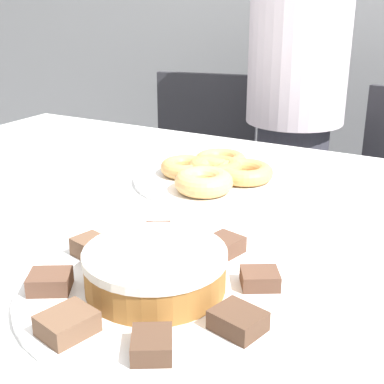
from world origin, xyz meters
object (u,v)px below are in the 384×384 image
frosted_cake (155,269)px  office_chair_left (196,199)px  plate_donuts (214,179)px  person_standing (295,106)px  plate_cake (156,291)px

frosted_cake → office_chair_left: bearing=116.1°
plate_donuts → frosted_cake: 0.47m
frosted_cake → person_standing: bearing=99.8°
plate_cake → frosted_cake: 0.03m
person_standing → plate_donuts: 0.73m
person_standing → office_chair_left: (-0.38, 0.02, -0.40)m
office_chair_left → plate_donuts: office_chair_left is taller
office_chair_left → plate_donuts: size_ratio=2.53×
office_chair_left → person_standing: bearing=-15.1°
plate_donuts → frosted_cake: bearing=-73.0°
plate_cake → plate_donuts: same height
office_chair_left → frosted_cake: 1.38m
plate_donuts → plate_cake: bearing=-73.0°
plate_cake → plate_donuts: 0.47m
person_standing → plate_cake: size_ratio=4.18×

